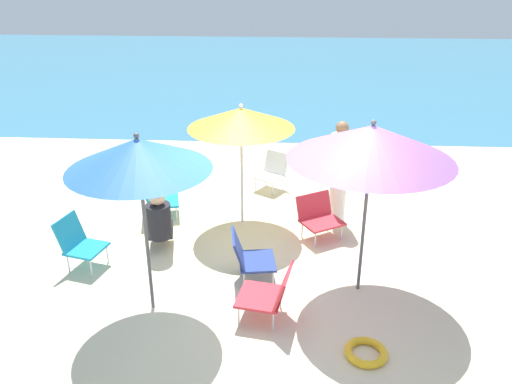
{
  "coord_description": "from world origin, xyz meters",
  "views": [
    {
      "loc": [
        -0.1,
        -5.52,
        3.7
      ],
      "look_at": [
        -0.51,
        1.1,
        0.7
      ],
      "focal_mm": 36.78,
      "sensor_mm": 36.0,
      "label": 1
    }
  ],
  "objects_px": {
    "beach_chair_a": "(249,256)",
    "beach_chair_f": "(273,170)",
    "person_a": "(339,172)",
    "umbrella_yellow": "(241,118)",
    "beach_chair_c": "(78,241)",
    "person_b": "(159,220)",
    "swim_ring": "(366,352)",
    "umbrella_blue": "(138,154)",
    "beach_chair_e": "(155,196)",
    "beach_chair_b": "(270,292)",
    "umbrella_purple": "(372,143)",
    "beach_chair_d": "(318,215)"
  },
  "relations": [
    {
      "from": "beach_chair_c",
      "to": "beach_chair_d",
      "type": "distance_m",
      "value": 3.27
    },
    {
      "from": "person_a",
      "to": "person_b",
      "type": "xyz_separation_m",
      "value": [
        -2.47,
        -1.02,
        -0.35
      ]
    },
    {
      "from": "umbrella_purple",
      "to": "beach_chair_f",
      "type": "xyz_separation_m",
      "value": [
        -1.14,
        2.97,
        -1.55
      ]
    },
    {
      "from": "beach_chair_f",
      "to": "swim_ring",
      "type": "height_order",
      "value": "beach_chair_f"
    },
    {
      "from": "beach_chair_b",
      "to": "person_b",
      "type": "distance_m",
      "value": 2.09
    },
    {
      "from": "beach_chair_d",
      "to": "swim_ring",
      "type": "relative_size",
      "value": 1.67
    },
    {
      "from": "beach_chair_d",
      "to": "beach_chair_b",
      "type": "bearing_deg",
      "value": -48.96
    },
    {
      "from": "beach_chair_c",
      "to": "person_b",
      "type": "relative_size",
      "value": 0.74
    },
    {
      "from": "person_a",
      "to": "umbrella_yellow",
      "type": "bearing_deg",
      "value": -59.4
    },
    {
      "from": "umbrella_blue",
      "to": "beach_chair_f",
      "type": "xyz_separation_m",
      "value": [
        1.26,
        3.49,
        -1.55
      ]
    },
    {
      "from": "person_b",
      "to": "umbrella_blue",
      "type": "bearing_deg",
      "value": 178.04
    },
    {
      "from": "beach_chair_d",
      "to": "beach_chair_e",
      "type": "height_order",
      "value": "beach_chair_e"
    },
    {
      "from": "umbrella_yellow",
      "to": "umbrella_blue",
      "type": "xyz_separation_m",
      "value": [
        -0.85,
        -2.18,
        0.25
      ]
    },
    {
      "from": "person_b",
      "to": "beach_chair_e",
      "type": "bearing_deg",
      "value": 6.24
    },
    {
      "from": "umbrella_yellow",
      "to": "beach_chair_f",
      "type": "distance_m",
      "value": 1.89
    },
    {
      "from": "umbrella_purple",
      "to": "beach_chair_a",
      "type": "xyz_separation_m",
      "value": [
        -1.34,
        0.11,
        -1.52
      ]
    },
    {
      "from": "beach_chair_d",
      "to": "beach_chair_f",
      "type": "height_order",
      "value": "beach_chair_f"
    },
    {
      "from": "beach_chair_b",
      "to": "beach_chair_c",
      "type": "relative_size",
      "value": 0.96
    },
    {
      "from": "beach_chair_d",
      "to": "umbrella_blue",
      "type": "bearing_deg",
      "value": -78.57
    },
    {
      "from": "umbrella_yellow",
      "to": "umbrella_blue",
      "type": "distance_m",
      "value": 2.36
    },
    {
      "from": "beach_chair_f",
      "to": "person_a",
      "type": "relative_size",
      "value": 0.42
    },
    {
      "from": "beach_chair_f",
      "to": "person_a",
      "type": "bearing_deg",
      "value": 72.62
    },
    {
      "from": "beach_chair_a",
      "to": "person_b",
      "type": "relative_size",
      "value": 0.7
    },
    {
      "from": "beach_chair_a",
      "to": "beach_chair_b",
      "type": "distance_m",
      "value": 0.8
    },
    {
      "from": "beach_chair_a",
      "to": "swim_ring",
      "type": "height_order",
      "value": "beach_chair_a"
    },
    {
      "from": "beach_chair_a",
      "to": "beach_chair_d",
      "type": "distance_m",
      "value": 1.5
    },
    {
      "from": "beach_chair_f",
      "to": "umbrella_purple",
      "type": "bearing_deg",
      "value": 53.02
    },
    {
      "from": "umbrella_yellow",
      "to": "beach_chair_c",
      "type": "bearing_deg",
      "value": -145.37
    },
    {
      "from": "beach_chair_c",
      "to": "person_a",
      "type": "relative_size",
      "value": 0.43
    },
    {
      "from": "umbrella_yellow",
      "to": "person_a",
      "type": "height_order",
      "value": "umbrella_yellow"
    },
    {
      "from": "umbrella_blue",
      "to": "beach_chair_b",
      "type": "distance_m",
      "value": 2.04
    },
    {
      "from": "umbrella_blue",
      "to": "person_a",
      "type": "xyz_separation_m",
      "value": [
        2.27,
        2.31,
        -1.08
      ]
    },
    {
      "from": "umbrella_yellow",
      "to": "beach_chair_d",
      "type": "relative_size",
      "value": 2.5
    },
    {
      "from": "beach_chair_b",
      "to": "person_b",
      "type": "relative_size",
      "value": 0.71
    },
    {
      "from": "beach_chair_c",
      "to": "person_a",
      "type": "xyz_separation_m",
      "value": [
        3.41,
        1.5,
        0.43
      ]
    },
    {
      "from": "beach_chair_d",
      "to": "swim_ring",
      "type": "distance_m",
      "value": 2.52
    },
    {
      "from": "beach_chair_c",
      "to": "beach_chair_d",
      "type": "xyz_separation_m",
      "value": [
        3.11,
        1.0,
        -0.03
      ]
    },
    {
      "from": "beach_chair_b",
      "to": "beach_chair_f",
      "type": "relative_size",
      "value": 0.98
    },
    {
      "from": "beach_chair_c",
      "to": "umbrella_yellow",
      "type": "bearing_deg",
      "value": 49.25
    },
    {
      "from": "person_a",
      "to": "person_b",
      "type": "relative_size",
      "value": 1.72
    },
    {
      "from": "umbrella_blue",
      "to": "beach_chair_a",
      "type": "height_order",
      "value": "umbrella_blue"
    },
    {
      "from": "beach_chair_a",
      "to": "beach_chair_f",
      "type": "xyz_separation_m",
      "value": [
        0.2,
        2.86,
        -0.03
      ]
    },
    {
      "from": "beach_chair_d",
      "to": "person_b",
      "type": "bearing_deg",
      "value": -107.52
    },
    {
      "from": "beach_chair_a",
      "to": "beach_chair_c",
      "type": "bearing_deg",
      "value": 166.81
    },
    {
      "from": "beach_chair_a",
      "to": "beach_chair_e",
      "type": "xyz_separation_m",
      "value": [
        -1.56,
        1.67,
        -0.01
      ]
    },
    {
      "from": "beach_chair_c",
      "to": "person_b",
      "type": "height_order",
      "value": "person_b"
    },
    {
      "from": "umbrella_purple",
      "to": "beach_chair_a",
      "type": "bearing_deg",
      "value": 175.26
    },
    {
      "from": "beach_chair_c",
      "to": "umbrella_purple",
      "type": "bearing_deg",
      "value": 9.79
    },
    {
      "from": "umbrella_blue",
      "to": "beach_chair_d",
      "type": "distance_m",
      "value": 3.09
    },
    {
      "from": "beach_chair_e",
      "to": "person_a",
      "type": "height_order",
      "value": "person_a"
    }
  ]
}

